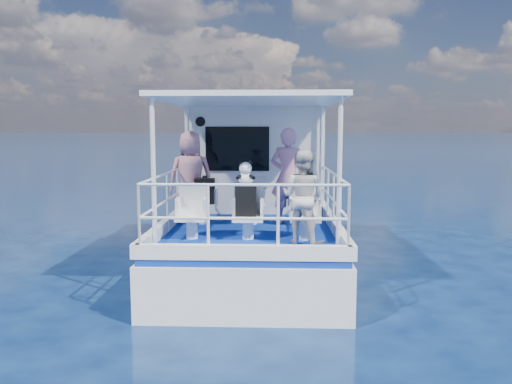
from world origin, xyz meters
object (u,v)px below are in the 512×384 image
passenger_port_fwd (191,177)px  panda (246,173)px  backpack_center (246,201)px  passenger_stbd_aft (303,197)px

passenger_port_fwd → panda: size_ratio=4.48×
panda → backpack_center: bearing=76.4°
passenger_port_fwd → panda: (1.12, -1.56, 0.20)m
passenger_stbd_aft → panda: 0.97m
passenger_port_fwd → passenger_stbd_aft: size_ratio=1.20×
passenger_stbd_aft → panda: (-0.89, 0.20, 0.34)m
passenger_port_fwd → passenger_stbd_aft: bearing=133.5°
passenger_port_fwd → passenger_stbd_aft: (2.01, -1.76, -0.14)m
passenger_stbd_aft → panda: passenger_stbd_aft is taller
passenger_port_fwd → panda: passenger_port_fwd is taller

